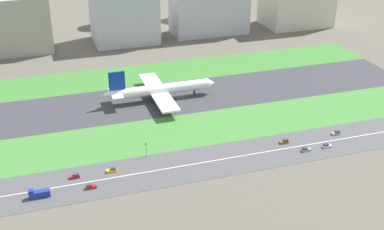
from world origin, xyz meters
The scene contains 22 objects.
ground_plane centered at (0.00, 0.00, 0.00)m, with size 800.00×800.00×0.00m, color #5B564C.
runway centered at (0.00, 0.00, 0.05)m, with size 280.00×46.00×0.10m, color #38383D.
grass_median_north centered at (0.00, 41.00, 0.05)m, with size 280.00×36.00×0.10m, color #3D7A33.
grass_median_south centered at (0.00, -41.00, 0.05)m, with size 280.00×36.00×0.10m, color #427F38.
highway centered at (0.00, -73.00, 0.05)m, with size 280.00×28.00×0.10m, color #4C4C4F.
highway_centerline centered at (0.00, -73.00, 0.11)m, with size 266.00×0.50×0.01m, color silver.
airliner centered at (-12.26, 0.00, 6.23)m, with size 65.00×56.00×19.70m.
car_2 centered at (38.36, -78.00, 0.92)m, with size 4.40×1.80×2.00m.
car_5 centered at (60.89, -68.00, 0.92)m, with size 4.40×1.80×2.00m.
car_4 centered at (-51.20, -68.00, 0.92)m, with size 4.40×1.80×2.00m.
truck_0 centered at (-82.54, -78.00, 1.67)m, with size 8.40×2.50×4.00m.
car_1 centered at (-67.08, -68.00, 0.92)m, with size 4.40×1.80×2.00m.
car_0 centered at (32.38, -68.00, 0.92)m, with size 4.40×1.80×2.00m.
car_6 centered at (49.53, -78.00, 0.92)m, with size 4.40×1.80×2.00m.
car_3 centered at (-61.80, -78.00, 0.92)m, with size 4.40×1.80×2.00m.
traffic_light centered at (-33.89, -60.01, 4.29)m, with size 0.36×0.50×7.20m.
terminal_building centered at (-90.00, 114.00, 19.95)m, with size 55.54×30.90×39.91m, color #9E998E.
hangar_building centered at (-8.78, 114.00, 22.92)m, with size 46.71×37.24×45.84m, color #B2B2B7.
office_tower centered at (58.59, 114.00, 22.82)m, with size 58.44×28.23×45.63m, color #B2B2B7.
fuel_tank_west centered at (-18.10, 159.00, 7.98)m, with size 21.79×21.79×15.96m, color silver.
fuel_tank_centre centered at (15.48, 159.00, 8.84)m, with size 23.50×23.50×17.67m, color silver.
fuel_tank_east centered at (52.24, 159.00, 8.48)m, with size 21.93×21.93×16.96m, color silver.
Camera 1 is at (-77.13, -261.46, 121.09)m, focal length 48.37 mm.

